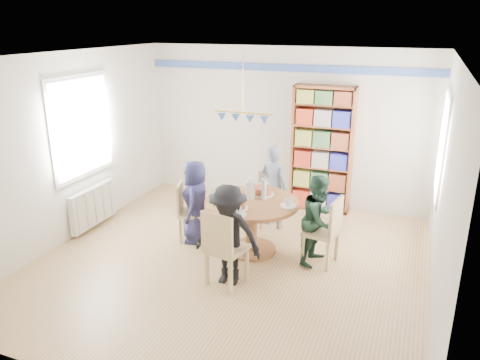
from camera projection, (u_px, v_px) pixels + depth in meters
The scene contains 14 objects.
ground at pixel (229, 263), 6.29m from camera, with size 5.00×5.00×0.00m, color tan.
room_shell at pixel (235, 128), 6.61m from camera, with size 5.00×5.00×5.00m.
radiator at pixel (94, 206), 7.28m from camera, with size 0.12×1.00×0.60m.
dining_table at pixel (252, 214), 6.45m from camera, with size 1.30×1.30×0.75m.
chair_left at pixel (187, 209), 6.83m from camera, with size 0.49×0.49×0.87m.
chair_right at pixel (327, 228), 6.10m from camera, with size 0.48×0.48×0.94m.
chair_far at pixel (270, 196), 7.37m from camera, with size 0.49×0.49×0.85m.
chair_near at pixel (223, 245), 5.58m from camera, with size 0.51×0.51×0.99m.
person_left at pixel (196, 202), 6.74m from camera, with size 0.60×0.39×1.23m, color #1C1C3E.
person_right at pixel (319, 220), 6.14m from camera, with size 0.59×0.46×1.22m, color #172F21.
person_far at pixel (274, 186), 7.23m from camera, with size 0.48×0.31×1.31m, color gray.
person_near at pixel (228, 235), 5.63m from camera, with size 0.83×0.48×1.28m, color black.
bookshelf at pixel (322, 151), 7.78m from camera, with size 1.00×0.30×2.11m.
tableware at pixel (251, 195), 6.40m from camera, with size 1.24×1.24×0.33m.
Camera 1 is at (2.18, -5.15, 3.09)m, focal length 35.00 mm.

